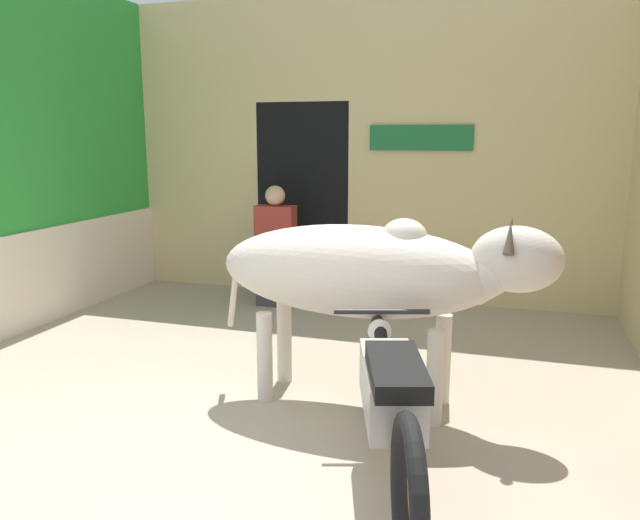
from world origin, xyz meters
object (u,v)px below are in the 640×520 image
(shopkeeper_seated, at_px, (274,242))
(cow, at_px, (372,272))
(motorcycle_near, at_px, (390,401))
(plastic_stool, at_px, (306,280))

(shopkeeper_seated, bearing_deg, cow, -54.79)
(motorcycle_near, bearing_deg, shopkeeper_seated, 120.82)
(shopkeeper_seated, height_order, plastic_stool, shopkeeper_seated)
(shopkeeper_seated, relative_size, plastic_stool, 2.86)
(cow, xyz_separation_m, plastic_stool, (-1.30, 2.46, -0.70))
(plastic_stool, bearing_deg, motorcycle_near, -64.55)
(cow, xyz_separation_m, shopkeeper_seated, (-1.61, 2.28, -0.25))
(motorcycle_near, distance_m, plastic_stool, 3.80)
(cow, relative_size, shopkeeper_seated, 1.77)
(motorcycle_near, bearing_deg, cow, 108.69)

